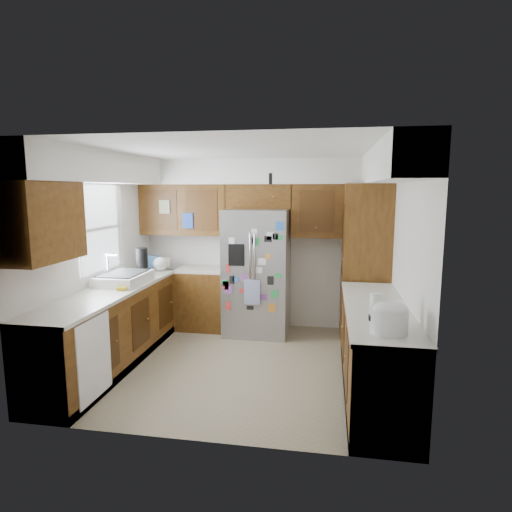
# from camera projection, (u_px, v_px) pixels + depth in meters

# --- Properties ---
(floor) EXTENTS (3.60, 3.60, 0.00)m
(floor) POSITION_uv_depth(u_px,v_px,m) (240.00, 365.00, 5.11)
(floor) COLOR gray
(floor) RESTS_ON ground
(room_shell) EXTENTS (3.64, 3.24, 2.52)m
(room_shell) POSITION_uv_depth(u_px,v_px,m) (237.00, 210.00, 5.21)
(room_shell) COLOR silver
(room_shell) RESTS_ON ground
(left_counter_run) EXTENTS (1.36, 3.20, 0.92)m
(left_counter_run) POSITION_uv_depth(u_px,v_px,m) (133.00, 324.00, 5.30)
(left_counter_run) COLOR #45240D
(left_counter_run) RESTS_ON ground
(right_counter_run) EXTENTS (0.63, 2.25, 0.92)m
(right_counter_run) POSITION_uv_depth(u_px,v_px,m) (375.00, 354.00, 4.34)
(right_counter_run) COLOR #45240D
(right_counter_run) RESTS_ON ground
(pantry) EXTENTS (0.60, 0.90, 2.15)m
(pantry) POSITION_uv_depth(u_px,v_px,m) (365.00, 264.00, 5.82)
(pantry) COLOR #45240D
(pantry) RESTS_ON ground
(fridge) EXTENTS (0.90, 0.79, 1.80)m
(fridge) POSITION_uv_depth(u_px,v_px,m) (257.00, 272.00, 6.15)
(fridge) COLOR #9A9A9F
(fridge) RESTS_ON ground
(bridge_cabinet) EXTENTS (0.96, 0.34, 0.35)m
(bridge_cabinet) POSITION_uv_depth(u_px,v_px,m) (260.00, 197.00, 6.20)
(bridge_cabinet) COLOR #45240D
(bridge_cabinet) RESTS_ON fridge
(fridge_top_items) EXTENTS (0.75, 0.34, 0.29)m
(fridge_top_items) POSITION_uv_depth(u_px,v_px,m) (253.00, 175.00, 6.13)
(fridge_top_items) COLOR #2740BD
(fridge_top_items) RESTS_ON bridge_cabinet
(sink_assembly) EXTENTS (0.52, 0.75, 0.37)m
(sink_assembly) POSITION_uv_depth(u_px,v_px,m) (123.00, 278.00, 5.30)
(sink_assembly) COLOR white
(sink_assembly) RESTS_ON left_counter_run
(left_counter_clutter) EXTENTS (0.37, 0.87, 0.38)m
(left_counter_clutter) POSITION_uv_depth(u_px,v_px,m) (150.00, 263.00, 5.98)
(left_counter_clutter) COLOR black
(left_counter_clutter) RESTS_ON left_counter_run
(rice_cooker) EXTENTS (0.31, 0.30, 0.26)m
(rice_cooker) POSITION_uv_depth(u_px,v_px,m) (389.00, 317.00, 3.45)
(rice_cooker) COLOR white
(rice_cooker) RESTS_ON right_counter_run
(paper_towel) EXTENTS (0.11, 0.11, 0.25)m
(paper_towel) POSITION_uv_depth(u_px,v_px,m) (376.00, 307.00, 3.79)
(paper_towel) COLOR white
(paper_towel) RESTS_ON right_counter_run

